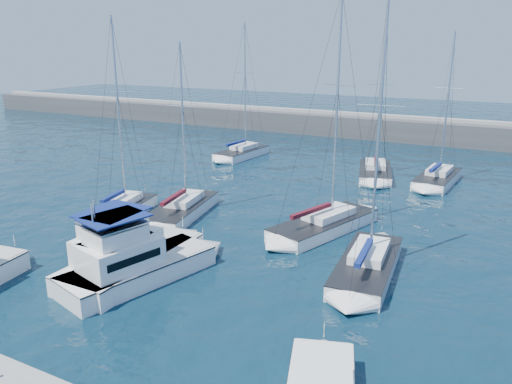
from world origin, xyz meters
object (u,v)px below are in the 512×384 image
at_px(sailboat_mid_e, 367,265).
at_px(sailboat_back_a, 242,153).
at_px(motor_yacht_stbd_inner, 132,264).
at_px(sailboat_back_c, 438,178).
at_px(sailboat_back_b, 375,172).
at_px(sailboat_mid_d, 324,224).
at_px(sailboat_mid_b, 182,209).
at_px(motor_yacht_port_inner, 127,257).
at_px(sailboat_mid_a, 122,208).

relative_size(sailboat_mid_e, sailboat_back_a, 1.00).
distance_m(motor_yacht_stbd_inner, sailboat_back_c, 33.10).
bearing_deg(sailboat_back_b, sailboat_back_c, -11.88).
bearing_deg(sailboat_back_b, sailboat_mid_d, -102.71).
height_order(sailboat_mid_d, sailboat_back_a, sailboat_mid_d).
xyz_separation_m(motor_yacht_stbd_inner, sailboat_mid_e, (11.80, 7.47, -0.60)).
xyz_separation_m(sailboat_mid_b, sailboat_back_c, (16.92, 19.57, 0.01)).
height_order(motor_yacht_stbd_inner, sailboat_back_c, sailboat_back_c).
bearing_deg(sailboat_back_c, sailboat_back_a, -178.91).
bearing_deg(sailboat_mid_b, sailboat_back_c, 38.67).
height_order(motor_yacht_port_inner, sailboat_back_c, sailboat_back_c).
xyz_separation_m(motor_yacht_port_inner, sailboat_mid_e, (12.77, 6.76, -0.60)).
xyz_separation_m(motor_yacht_port_inner, motor_yacht_stbd_inner, (0.97, -0.70, 0.00)).
relative_size(motor_yacht_port_inner, sailboat_back_b, 0.63).
distance_m(motor_yacht_port_inner, sailboat_back_a, 32.99).
height_order(motor_yacht_port_inner, sailboat_mid_d, sailboat_mid_d).
bearing_deg(sailboat_back_c, sailboat_mid_a, -129.24).
bearing_deg(sailboat_mid_b, motor_yacht_port_inner, -82.30).
height_order(motor_yacht_stbd_inner, sailboat_back_b, sailboat_back_b).
distance_m(motor_yacht_port_inner, sailboat_mid_a, 11.29).
height_order(sailboat_mid_b, sailboat_mid_d, sailboat_mid_d).
distance_m(sailboat_mid_d, sailboat_back_b, 17.29).
relative_size(sailboat_mid_b, sailboat_back_c, 0.93).
xyz_separation_m(motor_yacht_port_inner, sailboat_back_b, (7.34, 29.59, -0.61)).
xyz_separation_m(sailboat_back_b, sailboat_back_c, (6.18, 0.33, 0.00)).
bearing_deg(motor_yacht_stbd_inner, sailboat_back_b, 93.72).
xyz_separation_m(sailboat_mid_b, sailboat_mid_d, (11.42, 1.97, 0.03)).
relative_size(motor_yacht_port_inner, sailboat_back_a, 0.59).
bearing_deg(sailboat_mid_d, motor_yacht_stbd_inner, -99.87).
xyz_separation_m(motor_yacht_port_inner, sailboat_mid_b, (-3.40, 10.35, -0.63)).
bearing_deg(motor_yacht_port_inner, sailboat_mid_d, 57.54).
xyz_separation_m(sailboat_back_a, sailboat_back_b, (16.93, -1.97, -0.02)).
relative_size(motor_yacht_port_inner, sailboat_mid_a, 0.60).
relative_size(sailboat_mid_a, sailboat_back_c, 1.06).
relative_size(motor_yacht_port_inner, motor_yacht_stbd_inner, 0.98).
bearing_deg(sailboat_back_a, sailboat_mid_e, -42.06).
xyz_separation_m(motor_yacht_stbd_inner, sailboat_mid_a, (-8.76, 8.86, -0.58)).
height_order(sailboat_mid_b, sailboat_mid_e, sailboat_mid_e).
xyz_separation_m(sailboat_mid_a, sailboat_mid_d, (15.80, 4.16, -0.02)).
relative_size(motor_yacht_stbd_inner, sailboat_back_b, 0.64).
relative_size(sailboat_mid_b, sailboat_mid_d, 0.81).
height_order(sailboat_mid_b, sailboat_back_b, sailboat_back_b).
distance_m(sailboat_back_a, sailboat_back_c, 23.17).
distance_m(motor_yacht_port_inner, motor_yacht_stbd_inner, 1.20).
bearing_deg(sailboat_back_a, sailboat_mid_d, -41.64).
xyz_separation_m(sailboat_mid_d, sailboat_mid_e, (4.75, -5.55, -0.00)).
bearing_deg(sailboat_back_c, motor_yacht_port_inner, -109.17).
bearing_deg(motor_yacht_port_inner, sailboat_back_c, 66.27).
bearing_deg(sailboat_mid_a, motor_yacht_port_inner, -57.85).
relative_size(sailboat_mid_a, sailboat_mid_b, 1.14).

